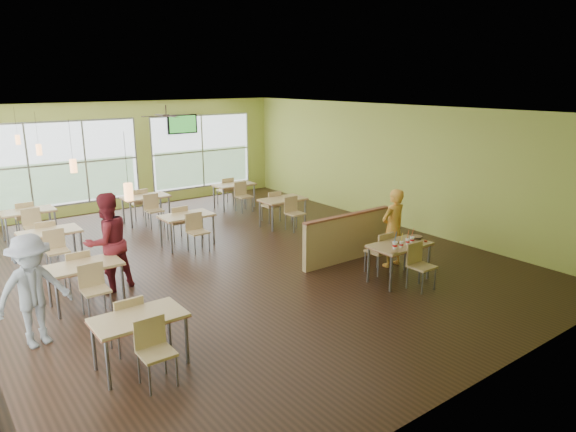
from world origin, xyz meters
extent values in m
plane|color=black|center=(0.00, 0.00, 0.00)|extent=(12.00, 12.00, 0.00)
plane|color=white|center=(0.00, 0.00, 3.20)|extent=(12.00, 12.00, 0.00)
cube|color=#ABB248|center=(0.00, 6.00, 1.60)|extent=(10.00, 0.04, 3.20)
cube|color=#ABB248|center=(0.00, -6.00, 1.60)|extent=(10.00, 0.04, 3.20)
cube|color=#ABB248|center=(5.00, 0.00, 1.60)|extent=(0.04, 12.00, 3.20)
cube|color=white|center=(-2.00, 5.98, 1.53)|extent=(4.50, 0.02, 2.35)
cube|color=white|center=(2.50, 5.98, 1.53)|extent=(3.50, 0.02, 2.35)
cube|color=#B7BABC|center=(0.25, 5.97, 0.35)|extent=(8.00, 0.04, 0.05)
cube|color=tan|center=(2.00, -3.00, 0.73)|extent=(1.20, 0.70, 0.04)
cube|color=brown|center=(2.00, -3.00, 0.70)|extent=(1.22, 0.71, 0.01)
cylinder|color=slate|center=(1.46, -3.29, 0.35)|extent=(0.05, 0.05, 0.71)
cylinder|color=slate|center=(2.54, -3.29, 0.35)|extent=(0.05, 0.05, 0.71)
cylinder|color=slate|center=(1.46, -2.71, 0.35)|extent=(0.05, 0.05, 0.71)
cylinder|color=slate|center=(2.54, -2.71, 0.35)|extent=(0.05, 0.05, 0.71)
cube|color=tan|center=(2.00, -2.45, 0.45)|extent=(0.42, 0.42, 0.04)
cube|color=tan|center=(2.00, -2.26, 0.67)|extent=(0.42, 0.04, 0.40)
cube|color=tan|center=(2.00, -3.55, 0.45)|extent=(0.42, 0.42, 0.04)
cube|color=tan|center=(2.00, -3.74, 0.67)|extent=(0.42, 0.04, 0.40)
cube|color=tan|center=(2.00, -1.55, 0.50)|extent=(2.40, 0.12, 1.00)
cube|color=brown|center=(2.00, -1.55, 1.02)|extent=(2.40, 0.14, 0.04)
cube|color=tan|center=(-3.20, -3.00, 0.73)|extent=(1.20, 0.70, 0.04)
cube|color=brown|center=(-3.20, -3.00, 0.70)|extent=(1.22, 0.71, 0.01)
cylinder|color=slate|center=(-3.74, -3.29, 0.35)|extent=(0.05, 0.05, 0.71)
cylinder|color=slate|center=(-2.66, -3.29, 0.35)|extent=(0.05, 0.05, 0.71)
cylinder|color=slate|center=(-3.74, -2.71, 0.35)|extent=(0.05, 0.05, 0.71)
cylinder|color=slate|center=(-2.66, -2.71, 0.35)|extent=(0.05, 0.05, 0.71)
cube|color=tan|center=(-3.20, -2.45, 0.45)|extent=(0.42, 0.42, 0.04)
cube|color=tan|center=(-3.20, -2.26, 0.67)|extent=(0.42, 0.04, 0.40)
cube|color=tan|center=(-3.20, -3.55, 0.45)|extent=(0.42, 0.42, 0.04)
cube|color=tan|center=(-3.20, -3.74, 0.67)|extent=(0.42, 0.04, 0.40)
cube|color=tan|center=(-3.20, -0.50, 0.73)|extent=(1.20, 0.70, 0.04)
cube|color=brown|center=(-3.20, -0.50, 0.70)|extent=(1.22, 0.71, 0.01)
cylinder|color=slate|center=(-3.74, -0.79, 0.35)|extent=(0.05, 0.05, 0.71)
cylinder|color=slate|center=(-2.66, -0.79, 0.35)|extent=(0.05, 0.05, 0.71)
cylinder|color=slate|center=(-3.74, -0.21, 0.35)|extent=(0.05, 0.05, 0.71)
cylinder|color=slate|center=(-2.66, -0.21, 0.35)|extent=(0.05, 0.05, 0.71)
cube|color=tan|center=(-3.20, 0.05, 0.45)|extent=(0.42, 0.42, 0.04)
cube|color=tan|center=(-3.20, 0.24, 0.67)|extent=(0.42, 0.04, 0.40)
cube|color=tan|center=(-3.20, -1.05, 0.45)|extent=(0.42, 0.42, 0.04)
cube|color=tan|center=(-3.20, -1.24, 0.67)|extent=(0.42, 0.04, 0.40)
cube|color=tan|center=(-3.20, 2.00, 0.73)|extent=(1.20, 0.70, 0.04)
cube|color=brown|center=(-3.20, 2.00, 0.70)|extent=(1.22, 0.71, 0.01)
cylinder|color=slate|center=(-3.74, 1.71, 0.35)|extent=(0.05, 0.05, 0.71)
cylinder|color=slate|center=(-2.66, 1.71, 0.35)|extent=(0.05, 0.05, 0.71)
cylinder|color=slate|center=(-3.74, 2.29, 0.35)|extent=(0.05, 0.05, 0.71)
cylinder|color=slate|center=(-2.66, 2.29, 0.35)|extent=(0.05, 0.05, 0.71)
cube|color=tan|center=(-3.20, 2.55, 0.45)|extent=(0.42, 0.42, 0.04)
cube|color=tan|center=(-3.20, 2.74, 0.67)|extent=(0.42, 0.04, 0.40)
cube|color=tan|center=(-3.20, 1.45, 0.45)|extent=(0.42, 0.42, 0.04)
cube|color=tan|center=(-3.20, 1.26, 0.67)|extent=(0.42, 0.04, 0.40)
cube|color=tan|center=(-3.20, 4.20, 0.73)|extent=(1.20, 0.70, 0.04)
cube|color=brown|center=(-3.20, 4.20, 0.70)|extent=(1.22, 0.71, 0.01)
cylinder|color=slate|center=(-3.74, 3.91, 0.35)|extent=(0.05, 0.05, 0.71)
cylinder|color=slate|center=(-2.66, 3.91, 0.35)|extent=(0.05, 0.05, 0.71)
cylinder|color=slate|center=(-3.74, 4.49, 0.35)|extent=(0.05, 0.05, 0.71)
cylinder|color=slate|center=(-2.66, 4.49, 0.35)|extent=(0.05, 0.05, 0.71)
cube|color=tan|center=(-3.20, 4.75, 0.45)|extent=(0.42, 0.42, 0.04)
cube|color=tan|center=(-3.20, 4.94, 0.67)|extent=(0.42, 0.04, 0.40)
cube|color=tan|center=(-3.20, 3.65, 0.45)|extent=(0.42, 0.42, 0.04)
cube|color=tan|center=(-3.20, 3.46, 0.67)|extent=(0.42, 0.04, 0.40)
cube|color=tan|center=(-0.30, 1.50, 0.73)|extent=(1.20, 0.70, 0.04)
cube|color=brown|center=(-0.30, 1.50, 0.70)|extent=(1.22, 0.71, 0.01)
cylinder|color=slate|center=(-0.84, 1.21, 0.35)|extent=(0.05, 0.05, 0.71)
cylinder|color=slate|center=(0.24, 1.21, 0.35)|extent=(0.05, 0.05, 0.71)
cylinder|color=slate|center=(-0.84, 1.79, 0.35)|extent=(0.05, 0.05, 0.71)
cylinder|color=slate|center=(0.24, 1.79, 0.35)|extent=(0.05, 0.05, 0.71)
cube|color=tan|center=(-0.30, 2.05, 0.45)|extent=(0.42, 0.42, 0.04)
cube|color=tan|center=(-0.30, 2.24, 0.67)|extent=(0.42, 0.04, 0.40)
cube|color=tan|center=(-0.30, 0.95, 0.45)|extent=(0.42, 0.42, 0.04)
cube|color=tan|center=(-0.30, 0.76, 0.67)|extent=(0.42, 0.04, 0.40)
cube|color=tan|center=(-0.30, 4.00, 0.73)|extent=(1.20, 0.70, 0.04)
cube|color=brown|center=(-0.30, 4.00, 0.70)|extent=(1.22, 0.71, 0.01)
cylinder|color=slate|center=(-0.84, 3.71, 0.35)|extent=(0.05, 0.05, 0.71)
cylinder|color=slate|center=(0.24, 3.71, 0.35)|extent=(0.05, 0.05, 0.71)
cylinder|color=slate|center=(-0.84, 4.29, 0.35)|extent=(0.05, 0.05, 0.71)
cylinder|color=slate|center=(0.24, 4.29, 0.35)|extent=(0.05, 0.05, 0.71)
cube|color=tan|center=(-0.30, 4.55, 0.45)|extent=(0.42, 0.42, 0.04)
cube|color=tan|center=(-0.30, 4.74, 0.67)|extent=(0.42, 0.04, 0.40)
cube|color=tan|center=(-0.30, 3.45, 0.45)|extent=(0.42, 0.42, 0.04)
cube|color=tan|center=(-0.30, 3.26, 0.67)|extent=(0.42, 0.04, 0.40)
cube|color=tan|center=(2.50, 1.50, 0.73)|extent=(1.20, 0.70, 0.04)
cube|color=brown|center=(2.50, 1.50, 0.70)|extent=(1.22, 0.71, 0.01)
cylinder|color=slate|center=(1.96, 1.21, 0.35)|extent=(0.05, 0.05, 0.71)
cylinder|color=slate|center=(3.04, 1.21, 0.35)|extent=(0.05, 0.05, 0.71)
cylinder|color=slate|center=(1.96, 1.79, 0.35)|extent=(0.05, 0.05, 0.71)
cylinder|color=slate|center=(3.04, 1.79, 0.35)|extent=(0.05, 0.05, 0.71)
cube|color=tan|center=(2.50, 2.05, 0.45)|extent=(0.42, 0.42, 0.04)
cube|color=tan|center=(2.50, 2.24, 0.67)|extent=(0.42, 0.04, 0.40)
cube|color=tan|center=(2.50, 0.95, 0.45)|extent=(0.42, 0.42, 0.04)
cube|color=tan|center=(2.50, 0.76, 0.67)|extent=(0.42, 0.04, 0.40)
cube|color=tan|center=(2.50, 4.00, 0.73)|extent=(1.20, 0.70, 0.04)
cube|color=brown|center=(2.50, 4.00, 0.70)|extent=(1.22, 0.71, 0.01)
cylinder|color=slate|center=(1.96, 3.71, 0.35)|extent=(0.05, 0.05, 0.71)
cylinder|color=slate|center=(3.04, 3.71, 0.35)|extent=(0.05, 0.05, 0.71)
cylinder|color=slate|center=(1.96, 4.29, 0.35)|extent=(0.05, 0.05, 0.71)
cylinder|color=slate|center=(3.04, 4.29, 0.35)|extent=(0.05, 0.05, 0.71)
cube|color=tan|center=(2.50, 4.55, 0.45)|extent=(0.42, 0.42, 0.04)
cube|color=tan|center=(2.50, 4.74, 0.67)|extent=(0.42, 0.04, 0.40)
cube|color=tan|center=(2.50, 3.45, 0.45)|extent=(0.42, 0.42, 0.04)
cube|color=tan|center=(2.50, 3.26, 0.67)|extent=(0.42, 0.04, 0.40)
cylinder|color=#2D2119|center=(-3.20, -3.00, 2.85)|extent=(0.01, 0.01, 0.70)
cylinder|color=#D88545|center=(-3.20, -3.00, 2.45)|extent=(0.11, 0.11, 0.22)
cylinder|color=#2D2119|center=(-3.20, -0.50, 2.85)|extent=(0.01, 0.01, 0.70)
cylinder|color=#D88545|center=(-3.20, -0.50, 2.45)|extent=(0.11, 0.11, 0.22)
cylinder|color=#2D2119|center=(-3.20, 2.00, 2.85)|extent=(0.01, 0.01, 0.70)
cylinder|color=#D88545|center=(-3.20, 2.00, 2.45)|extent=(0.11, 0.11, 0.22)
cylinder|color=#2D2119|center=(-3.20, 4.20, 2.85)|extent=(0.01, 0.01, 0.70)
cylinder|color=#D88545|center=(-3.20, 4.20, 2.45)|extent=(0.11, 0.11, 0.22)
cylinder|color=#2D2119|center=(0.00, 3.00, 3.08)|extent=(0.03, 0.03, 0.24)
cylinder|color=#2D2119|center=(0.00, 3.00, 2.94)|extent=(0.16, 0.16, 0.06)
cube|color=#2D2119|center=(0.35, 3.00, 2.94)|extent=(0.55, 0.10, 0.01)
cube|color=#2D2119|center=(0.00, 3.35, 2.94)|extent=(0.10, 0.55, 0.01)
cube|color=#2D2119|center=(-0.35, 3.00, 2.94)|extent=(0.55, 0.10, 0.01)
cube|color=#2D2119|center=(0.00, 2.65, 2.94)|extent=(0.10, 0.55, 0.01)
cube|color=black|center=(1.80, 5.90, 2.45)|extent=(1.00, 0.06, 0.60)
cube|color=green|center=(1.80, 5.87, 2.45)|extent=(0.90, 0.01, 0.52)
imported|color=orange|center=(2.52, -2.36, 0.83)|extent=(0.61, 0.40, 1.66)
imported|color=maroon|center=(-2.64, -0.06, 0.92)|extent=(1.04, 0.89, 1.85)
imported|color=slate|center=(-4.19, -1.50, 0.85)|extent=(1.21, 0.85, 1.70)
cone|color=white|center=(1.69, -3.15, 0.81)|extent=(0.10, 0.10, 0.13)
cylinder|color=#BA0E0F|center=(1.69, -3.15, 0.82)|extent=(0.09, 0.09, 0.04)
cylinder|color=white|center=(1.69, -3.15, 0.89)|extent=(0.10, 0.10, 0.01)
cylinder|color=blue|center=(1.69, -3.15, 1.00)|extent=(0.01, 0.06, 0.23)
cone|color=white|center=(1.86, -3.16, 0.80)|extent=(0.08, 0.08, 0.11)
cylinder|color=#BA0E0F|center=(1.86, -3.16, 0.81)|extent=(0.08, 0.08, 0.03)
cylinder|color=white|center=(1.86, -3.16, 0.86)|extent=(0.08, 0.08, 0.01)
cylinder|color=yellow|center=(1.86, -3.16, 0.96)|extent=(0.03, 0.05, 0.20)
cone|color=white|center=(2.09, -3.11, 0.81)|extent=(0.08, 0.08, 0.11)
cylinder|color=#BA0E0F|center=(2.09, -3.11, 0.81)|extent=(0.08, 0.08, 0.03)
cylinder|color=white|center=(2.09, -3.11, 0.87)|extent=(0.09, 0.09, 0.01)
cylinder|color=#D54427|center=(2.09, -3.11, 0.96)|extent=(0.03, 0.05, 0.20)
cone|color=white|center=(2.24, -3.09, 0.81)|extent=(0.09, 0.09, 0.11)
cylinder|color=#BA0E0F|center=(2.24, -3.09, 0.81)|extent=(0.08, 0.08, 0.03)
cylinder|color=white|center=(2.24, -3.09, 0.87)|extent=(0.09, 0.09, 0.01)
cylinder|color=#D54427|center=(2.24, -3.09, 0.97)|extent=(0.03, 0.05, 0.21)
cylinder|color=black|center=(2.51, -2.97, 0.76)|extent=(0.21, 0.21, 0.01)
torus|color=black|center=(2.51, -2.97, 0.79)|extent=(0.26, 0.26, 0.03)
cone|color=#A17E4E|center=(2.51, -2.97, 0.78)|extent=(0.25, 0.25, 0.05)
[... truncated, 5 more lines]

